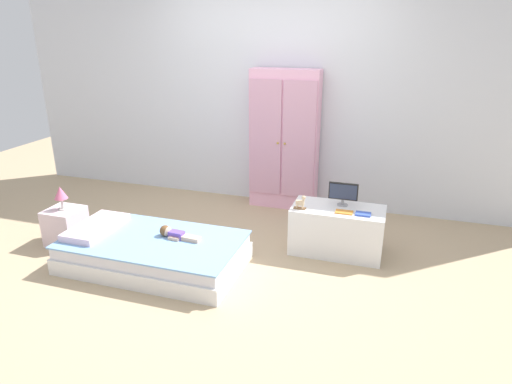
# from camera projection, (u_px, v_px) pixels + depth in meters

# --- Properties ---
(ground_plane) EXTENTS (10.00, 10.00, 0.02)m
(ground_plane) POSITION_uv_depth(u_px,v_px,m) (225.00, 258.00, 4.13)
(ground_plane) COLOR tan
(back_wall) EXTENTS (6.40, 0.05, 2.70)m
(back_wall) POSITION_uv_depth(u_px,v_px,m) (273.00, 88.00, 5.07)
(back_wall) COLOR silver
(back_wall) RESTS_ON ground_plane
(bed) EXTENTS (1.55, 0.86, 0.26)m
(bed) POSITION_uv_depth(u_px,v_px,m) (154.00, 252.00, 3.95)
(bed) COLOR white
(bed) RESTS_ON ground_plane
(pillow) EXTENTS (0.32, 0.61, 0.06)m
(pillow) POSITION_uv_depth(u_px,v_px,m) (96.00, 227.00, 4.06)
(pillow) COLOR silver
(pillow) RESTS_ON bed
(doll) EXTENTS (0.39, 0.14, 0.10)m
(doll) POSITION_uv_depth(u_px,v_px,m) (172.00, 233.00, 3.92)
(doll) COLOR #6B4CB2
(doll) RESTS_ON bed
(nightstand) EXTENTS (0.32, 0.32, 0.36)m
(nightstand) POSITION_uv_depth(u_px,v_px,m) (66.00, 226.00, 4.34)
(nightstand) COLOR silver
(nightstand) RESTS_ON ground_plane
(table_lamp) EXTENTS (0.12, 0.12, 0.23)m
(table_lamp) POSITION_uv_depth(u_px,v_px,m) (61.00, 194.00, 4.23)
(table_lamp) COLOR #B7B2AD
(table_lamp) RESTS_ON nightstand
(wardrobe) EXTENTS (0.77, 0.27, 1.58)m
(wardrobe) POSITION_uv_depth(u_px,v_px,m) (284.00, 140.00, 5.06)
(wardrobe) COLOR #EFADCC
(wardrobe) RESTS_ON ground_plane
(tv_stand) EXTENTS (0.84, 0.43, 0.44)m
(tv_stand) POSITION_uv_depth(u_px,v_px,m) (337.00, 230.00, 4.16)
(tv_stand) COLOR white
(tv_stand) RESTS_ON ground_plane
(tv_monitor) EXTENTS (0.27, 0.10, 0.22)m
(tv_monitor) POSITION_uv_depth(u_px,v_px,m) (343.00, 193.00, 4.10)
(tv_monitor) COLOR #99999E
(tv_monitor) RESTS_ON tv_stand
(rocking_horse_toy) EXTENTS (0.11, 0.04, 0.13)m
(rocking_horse_toy) POSITION_uv_depth(u_px,v_px,m) (301.00, 202.00, 4.04)
(rocking_horse_toy) COLOR #8E6642
(rocking_horse_toy) RESTS_ON tv_stand
(book_orange) EXTENTS (0.15, 0.09, 0.01)m
(book_orange) POSITION_uv_depth(u_px,v_px,m) (344.00, 212.00, 3.98)
(book_orange) COLOR orange
(book_orange) RESTS_ON tv_stand
(book_blue) EXTENTS (0.13, 0.09, 0.02)m
(book_blue) POSITION_uv_depth(u_px,v_px,m) (363.00, 214.00, 3.93)
(book_blue) COLOR blue
(book_blue) RESTS_ON tv_stand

